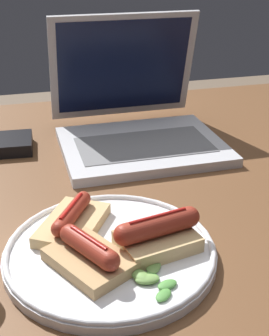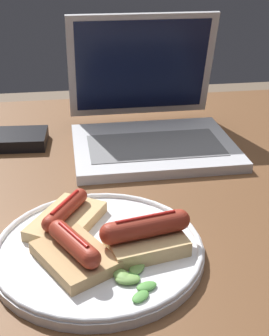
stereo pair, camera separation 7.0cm
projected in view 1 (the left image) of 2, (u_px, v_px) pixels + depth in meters
desk at (159, 209)px, 0.88m from camera, size 1.05×0.86×0.74m
laptop at (136, 122)px, 0.92m from camera, size 0.31×0.30×0.24m
plate at (110, 251)px, 0.60m from camera, size 0.27×0.27×0.02m
sausage_toast_left at (89, 255)px, 0.56m from camera, size 0.11×0.13×0.04m
sausage_toast_middle at (157, 234)px, 0.59m from camera, size 0.12×0.09×0.05m
sausage_toast_right at (72, 221)px, 0.63m from camera, size 0.12×0.13×0.04m
salad_pile at (151, 278)px, 0.54m from camera, size 0.05×0.08×0.01m
external_drive at (5, 144)px, 0.90m from camera, size 0.11×0.10×0.02m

